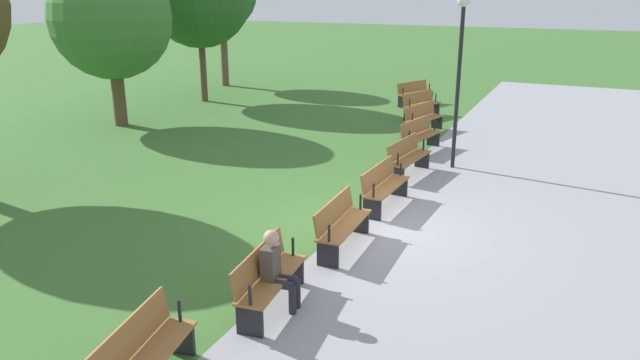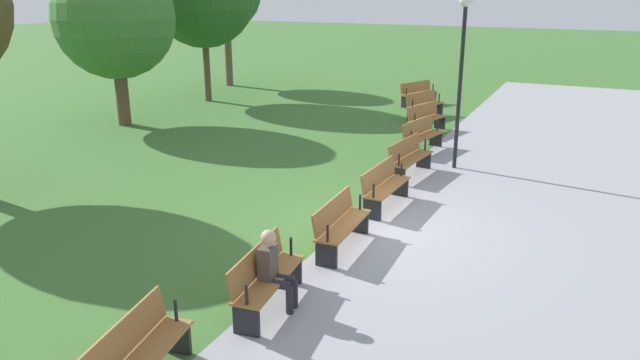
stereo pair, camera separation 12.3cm
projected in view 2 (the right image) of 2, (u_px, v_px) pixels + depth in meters
ground_plane at (368, 226)px, 11.67m from camera, size 120.00×120.00×0.00m
path_paving at (505, 250)px, 10.63m from camera, size 39.84×6.02×0.01m
bench_0 at (418, 93)px, 23.30m from camera, size 1.76×1.12×0.89m
bench_1 at (424, 104)px, 21.10m from camera, size 1.78×1.01×0.89m
bench_2 at (426, 118)px, 18.91m from camera, size 1.78×0.90×0.89m
bench_3 at (422, 135)px, 16.75m from camera, size 1.77×0.78×0.89m
bench_4 at (409, 157)px, 14.63m from camera, size 1.76×0.66×0.89m
bench_5 at (384, 185)px, 12.57m from camera, size 1.73×0.54×0.89m
bench_6 at (340, 223)px, 10.56m from camera, size 1.73×0.54×0.89m
bench_7 at (265, 276)px, 8.64m from camera, size 1.76×0.66×0.89m
bench_8 at (137, 355)px, 6.80m from camera, size 1.77×0.78×0.89m
person_seated at (274, 268)px, 8.54m from camera, size 0.36×0.55×1.20m
tree_3 at (114, 19)px, 19.11m from camera, size 3.85×3.85×5.38m
lamp_post at (462, 51)px, 14.50m from camera, size 0.32×0.32×4.28m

